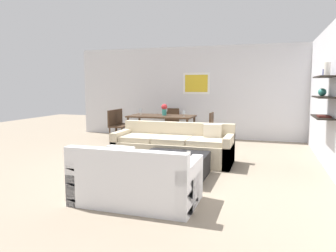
{
  "coord_description": "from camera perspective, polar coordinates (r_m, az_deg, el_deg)",
  "views": [
    {
      "loc": [
        1.95,
        -5.76,
        1.54
      ],
      "look_at": [
        0.05,
        0.2,
        0.75
      ],
      "focal_mm": 33.82,
      "sensor_mm": 36.0,
      "label": 1
    }
  ],
  "objects": [
    {
      "name": "coffee_table",
      "position": [
        5.4,
        0.8,
        -7.28
      ],
      "size": [
        1.11,
        1.08,
        0.38
      ],
      "color": "black",
      "rests_on": "ground"
    },
    {
      "name": "dining_chair_left_far",
      "position": [
        9.28,
        -8.27,
        0.71
      ],
      "size": [
        0.44,
        0.44,
        0.88
      ],
      "color": "#422D1E",
      "rests_on": "ground"
    },
    {
      "name": "back_wall_unit",
      "position": [
        9.44,
        7.59,
        6.0
      ],
      "size": [
        8.4,
        0.09,
        2.7
      ],
      "color": "silver",
      "rests_on": "ground"
    },
    {
      "name": "dining_chair_head",
      "position": [
        9.42,
        0.54,
        0.88
      ],
      "size": [
        0.44,
        0.44,
        0.88
      ],
      "color": "#422D1E",
      "rests_on": "ground"
    },
    {
      "name": "wine_glass_head",
      "position": [
        8.94,
        -0.34,
        2.89
      ],
      "size": [
        0.07,
        0.07,
        0.17
      ],
      "color": "silver",
      "rests_on": "dining_table"
    },
    {
      "name": "wine_glass_left_far",
      "position": [
        8.91,
        -4.94,
        2.8
      ],
      "size": [
        0.07,
        0.07,
        0.16
      ],
      "color": "silver",
      "rests_on": "dining_table"
    },
    {
      "name": "dining_chair_left_near",
      "position": [
        8.91,
        -9.42,
        0.43
      ],
      "size": [
        0.44,
        0.44,
        0.88
      ],
      "color": "#422D1E",
      "rests_on": "ground"
    },
    {
      "name": "loveseat_white",
      "position": [
        4.27,
        -5.83,
        -9.83
      ],
      "size": [
        1.6,
        0.9,
        0.78
      ],
      "color": "white",
      "rests_on": "ground"
    },
    {
      "name": "candle_jar",
      "position": [
        5.37,
        3.73,
        -4.92
      ],
      "size": [
        0.07,
        0.07,
        0.07
      ],
      "primitive_type": "cylinder",
      "color": "silver",
      "rests_on": "coffee_table"
    },
    {
      "name": "wine_glass_right_near",
      "position": [
        8.27,
        2.91,
        2.46
      ],
      "size": [
        0.07,
        0.07,
        0.16
      ],
      "color": "silver",
      "rests_on": "dining_table"
    },
    {
      "name": "dining_chair_right_near",
      "position": [
        8.08,
        7.02,
        -0.22
      ],
      "size": [
        0.44,
        0.44,
        0.88
      ],
      "color": "#422D1E",
      "rests_on": "ground"
    },
    {
      "name": "ground_plane",
      "position": [
        6.27,
        -1.03,
        -7.01
      ],
      "size": [
        18.0,
        18.0,
        0.0
      ],
      "primitive_type": "plane",
      "color": "gray"
    },
    {
      "name": "centerpiece_vase",
      "position": [
        8.59,
        -0.67,
        3.1
      ],
      "size": [
        0.16,
        0.16,
        0.31
      ],
      "color": "teal",
      "rests_on": "dining_table"
    },
    {
      "name": "right_wall_shelf_unit",
      "position": [
        6.45,
        27.35,
        4.72
      ],
      "size": [
        0.34,
        8.2,
        2.7
      ],
      "color": "silver",
      "rests_on": "ground"
    },
    {
      "name": "sofa_beige",
      "position": [
        6.48,
        1.06,
        -3.91
      ],
      "size": [
        2.39,
        0.9,
        0.78
      ],
      "color": "beige",
      "rests_on": "ground"
    },
    {
      "name": "dining_table",
      "position": [
        8.58,
        -1.16,
        1.43
      ],
      "size": [
        1.75,
        0.91,
        0.75
      ],
      "color": "#422D1E",
      "rests_on": "ground"
    },
    {
      "name": "decorative_bowl",
      "position": [
        5.3,
        0.45,
        -5.07
      ],
      "size": [
        0.32,
        0.32,
        0.06
      ],
      "color": "black",
      "rests_on": "coffee_table"
    }
  ]
}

